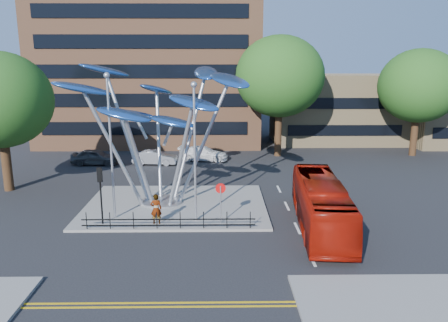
{
  "coord_description": "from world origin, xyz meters",
  "views": [
    {
      "loc": [
        1.88,
        -21.98,
        9.6
      ],
      "look_at": [
        2.22,
        4.0,
        3.6
      ],
      "focal_mm": 35.0,
      "sensor_mm": 36.0,
      "label": 1
    }
  ],
  "objects_px": {
    "street_lamp_left": "(110,134)",
    "street_lamp_right": "(195,140)",
    "red_bus": "(321,204)",
    "parked_car_left": "(95,157)",
    "traffic_light_island": "(100,184)",
    "parked_car_right": "(203,153)",
    "tree_right": "(280,77)",
    "pedestrian": "(156,209)",
    "parked_car_mid": "(155,158)",
    "tree_far": "(419,86)",
    "leaf_sculpture": "(158,103)",
    "no_entry_sign_island": "(221,196)"
  },
  "relations": [
    {
      "from": "tree_right",
      "to": "red_bus",
      "type": "relative_size",
      "value": 1.17
    },
    {
      "from": "parked_car_left",
      "to": "parked_car_mid",
      "type": "distance_m",
      "value": 5.62
    },
    {
      "from": "no_entry_sign_island",
      "to": "pedestrian",
      "type": "bearing_deg",
      "value": -179.76
    },
    {
      "from": "street_lamp_left",
      "to": "parked_car_right",
      "type": "bearing_deg",
      "value": 73.38
    },
    {
      "from": "parked_car_left",
      "to": "tree_right",
      "type": "bearing_deg",
      "value": -74.71
    },
    {
      "from": "street_lamp_right",
      "to": "red_bus",
      "type": "relative_size",
      "value": 0.8
    },
    {
      "from": "traffic_light_island",
      "to": "parked_car_right",
      "type": "height_order",
      "value": "traffic_light_island"
    },
    {
      "from": "tree_far",
      "to": "parked_car_mid",
      "type": "xyz_separation_m",
      "value": [
        -26.1,
        -3.79,
        -6.43
      ]
    },
    {
      "from": "no_entry_sign_island",
      "to": "parked_car_left",
      "type": "height_order",
      "value": "no_entry_sign_island"
    },
    {
      "from": "parked_car_mid",
      "to": "parked_car_left",
      "type": "bearing_deg",
      "value": 92.8
    },
    {
      "from": "tree_far",
      "to": "street_lamp_right",
      "type": "bearing_deg",
      "value": -138.53
    },
    {
      "from": "street_lamp_right",
      "to": "parked_car_left",
      "type": "relative_size",
      "value": 1.88
    },
    {
      "from": "pedestrian",
      "to": "parked_car_mid",
      "type": "distance_m",
      "value": 15.88
    },
    {
      "from": "street_lamp_right",
      "to": "parked_car_right",
      "type": "height_order",
      "value": "street_lamp_right"
    },
    {
      "from": "street_lamp_right",
      "to": "traffic_light_island",
      "type": "height_order",
      "value": "street_lamp_right"
    },
    {
      "from": "street_lamp_left",
      "to": "parked_car_left",
      "type": "height_order",
      "value": "street_lamp_left"
    },
    {
      "from": "tree_right",
      "to": "parked_car_mid",
      "type": "height_order",
      "value": "tree_right"
    },
    {
      "from": "street_lamp_left",
      "to": "parked_car_right",
      "type": "distance_m",
      "value": 17.75
    },
    {
      "from": "street_lamp_left",
      "to": "street_lamp_right",
      "type": "distance_m",
      "value": 5.03
    },
    {
      "from": "red_bus",
      "to": "parked_car_left",
      "type": "xyz_separation_m",
      "value": [
        -17.55,
        16.14,
        -0.69
      ]
    },
    {
      "from": "street_lamp_left",
      "to": "street_lamp_right",
      "type": "xyz_separation_m",
      "value": [
        5.0,
        -0.5,
        -0.26
      ]
    },
    {
      "from": "street_lamp_right",
      "to": "pedestrian",
      "type": "xyz_separation_m",
      "value": [
        -2.31,
        -0.5,
        -4.04
      ]
    },
    {
      "from": "pedestrian",
      "to": "traffic_light_island",
      "type": "bearing_deg",
      "value": -4.51
    },
    {
      "from": "pedestrian",
      "to": "parked_car_left",
      "type": "distance_m",
      "value": 17.61
    },
    {
      "from": "tree_far",
      "to": "traffic_light_island",
      "type": "height_order",
      "value": "tree_far"
    },
    {
      "from": "tree_far",
      "to": "traffic_light_island",
      "type": "relative_size",
      "value": 3.16
    },
    {
      "from": "pedestrian",
      "to": "leaf_sculpture",
      "type": "bearing_deg",
      "value": -90.99
    },
    {
      "from": "pedestrian",
      "to": "no_entry_sign_island",
      "type": "bearing_deg",
      "value": 175.74
    },
    {
      "from": "leaf_sculpture",
      "to": "parked_car_left",
      "type": "bearing_deg",
      "value": 123.54
    },
    {
      "from": "tree_right",
      "to": "traffic_light_island",
      "type": "bearing_deg",
      "value": -123.69
    },
    {
      "from": "no_entry_sign_island",
      "to": "street_lamp_left",
      "type": "bearing_deg",
      "value": 171.39
    },
    {
      "from": "tree_far",
      "to": "leaf_sculpture",
      "type": "distance_m",
      "value": 28.53
    },
    {
      "from": "street_lamp_left",
      "to": "no_entry_sign_island",
      "type": "xyz_separation_m",
      "value": [
        6.5,
        -0.98,
        -3.54
      ]
    },
    {
      "from": "pedestrian",
      "to": "parked_car_left",
      "type": "height_order",
      "value": "pedestrian"
    },
    {
      "from": "pedestrian",
      "to": "parked_car_mid",
      "type": "relative_size",
      "value": 0.44
    },
    {
      "from": "tree_far",
      "to": "parked_car_left",
      "type": "xyz_separation_m",
      "value": [
        -31.72,
        -3.77,
        -6.36
      ]
    },
    {
      "from": "street_lamp_left",
      "to": "parked_car_mid",
      "type": "distance_m",
      "value": 15.44
    },
    {
      "from": "traffic_light_island",
      "to": "parked_car_right",
      "type": "bearing_deg",
      "value": 72.78
    },
    {
      "from": "red_bus",
      "to": "pedestrian",
      "type": "distance_m",
      "value": 9.66
    },
    {
      "from": "tree_far",
      "to": "street_lamp_left",
      "type": "height_order",
      "value": "tree_far"
    },
    {
      "from": "red_bus",
      "to": "parked_car_left",
      "type": "bearing_deg",
      "value": 142.3
    },
    {
      "from": "leaf_sculpture",
      "to": "parked_car_mid",
      "type": "relative_size",
      "value": 3.09
    },
    {
      "from": "tree_right",
      "to": "no_entry_sign_island",
      "type": "distance_m",
      "value": 21.31
    },
    {
      "from": "red_bus",
      "to": "parked_car_left",
      "type": "height_order",
      "value": "red_bus"
    },
    {
      "from": "tree_right",
      "to": "pedestrian",
      "type": "xyz_separation_m",
      "value": [
        -9.81,
        -19.5,
        -6.98
      ]
    },
    {
      "from": "parked_car_left",
      "to": "street_lamp_right",
      "type": "bearing_deg",
      "value": -142.85
    },
    {
      "from": "tree_right",
      "to": "parked_car_left",
      "type": "bearing_deg",
      "value": -168.0
    },
    {
      "from": "pedestrian",
      "to": "parked_car_mid",
      "type": "bearing_deg",
      "value": -86.2
    },
    {
      "from": "leaf_sculpture",
      "to": "red_bus",
      "type": "height_order",
      "value": "leaf_sculpture"
    },
    {
      "from": "no_entry_sign_island",
      "to": "parked_car_mid",
      "type": "distance_m",
      "value": 16.87
    }
  ]
}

